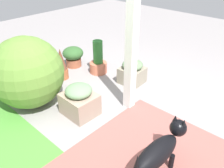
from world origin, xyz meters
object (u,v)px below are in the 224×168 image
object	(u,v)px
stone_planter_nearest	(132,72)
porch_pillar	(133,21)
stone_planter_mid	(79,100)
terracotta_pot_tall	(98,62)
round_shrub	(27,73)
terracotta_pot_broad	(73,56)
dog	(160,150)
terracotta_pot_spiky	(61,64)

from	to	relation	value
stone_planter_nearest	porch_pillar	bearing A→B (deg)	124.94
stone_planter_mid	terracotta_pot_tall	distance (m)	1.27
round_shrub	terracotta_pot_broad	size ratio (longest dim) A/B	2.57
stone_planter_nearest	dog	bearing A→B (deg)	136.43
stone_planter_nearest	terracotta_pot_broad	world-z (taller)	stone_planter_nearest
terracotta_pot_broad	dog	distance (m)	2.80
terracotta_pot_spiky	terracotta_pot_tall	distance (m)	0.67
terracotta_pot_spiky	dog	bearing A→B (deg)	166.33
porch_pillar	terracotta_pot_spiky	size ratio (longest dim) A/B	4.49
stone_planter_mid	terracotta_pot_spiky	distance (m)	1.12
porch_pillar	terracotta_pot_broad	bearing A→B (deg)	-10.83
terracotta_pot_tall	stone_planter_nearest	bearing A→B (deg)	-169.75
round_shrub	porch_pillar	bearing A→B (deg)	-140.82
stone_planter_mid	dog	world-z (taller)	dog
stone_planter_nearest	terracotta_pot_tall	size ratio (longest dim) A/B	0.67
terracotta_pot_tall	dog	distance (m)	2.36
stone_planter_mid	terracotta_pot_tall	size ratio (longest dim) A/B	0.76
stone_planter_nearest	terracotta_pot_spiky	size ratio (longest dim) A/B	0.74
stone_planter_nearest	terracotta_pot_broad	distance (m)	1.27
porch_pillar	terracotta_pot_broad	distance (m)	1.98
terracotta_pot_spiky	terracotta_pot_broad	world-z (taller)	terracotta_pot_spiky
porch_pillar	terracotta_pot_tall	bearing A→B (deg)	-22.43
porch_pillar	terracotta_pot_spiky	bearing A→B (deg)	5.61
porch_pillar	round_shrub	size ratio (longest dim) A/B	2.47
round_shrub	terracotta_pot_tall	distance (m)	1.39
terracotta_pot_broad	dog	size ratio (longest dim) A/B	0.51
porch_pillar	terracotta_pot_broad	size ratio (longest dim) A/B	6.34
terracotta_pot_spiky	terracotta_pot_tall	xyz separation A→B (m)	(-0.31, -0.59, -0.05)
stone_planter_mid	dog	xyz separation A→B (m)	(-1.35, 0.12, 0.10)
terracotta_pot_spiky	terracotta_pot_tall	world-z (taller)	terracotta_pot_tall
terracotta_pot_broad	stone_planter_nearest	bearing A→B (deg)	-168.06
terracotta_pot_spiky	dog	xyz separation A→B (m)	(-2.36, 0.57, 0.05)
stone_planter_nearest	round_shrub	world-z (taller)	round_shrub
stone_planter_nearest	stone_planter_mid	bearing A→B (deg)	90.51
terracotta_pot_spiky	terracotta_pot_tall	bearing A→B (deg)	-117.71
stone_planter_mid	terracotta_pot_tall	xyz separation A→B (m)	(0.70, -1.05, 0.00)
porch_pillar	terracotta_pot_tall	world-z (taller)	porch_pillar
porch_pillar	round_shrub	xyz separation A→B (m)	(1.11, 0.91, -0.75)
round_shrub	terracotta_pot_spiky	world-z (taller)	round_shrub
terracotta_pot_tall	porch_pillar	bearing A→B (deg)	157.57
stone_planter_mid	stone_planter_nearest	bearing A→B (deg)	-89.49
round_shrub	terracotta_pot_tall	bearing A→B (deg)	-90.62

